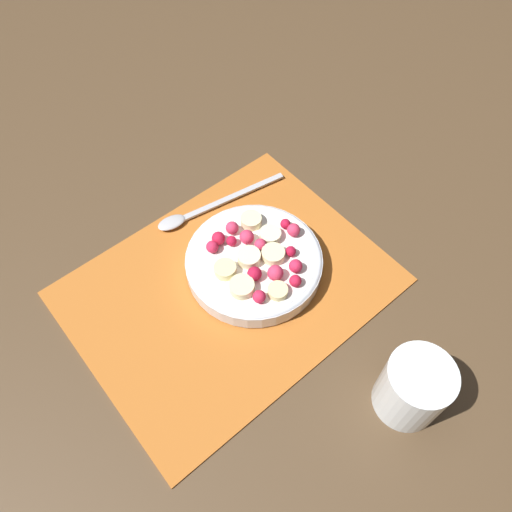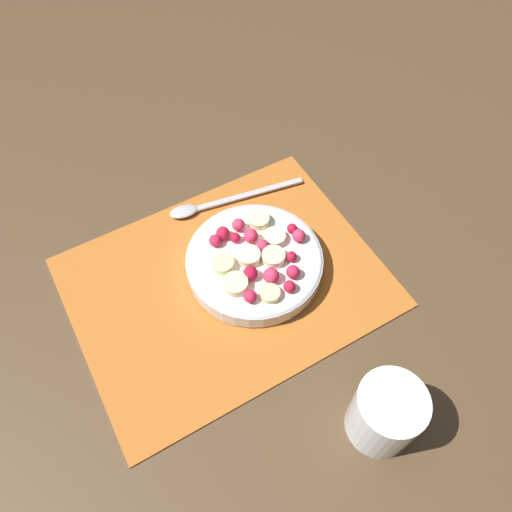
{
  "view_description": "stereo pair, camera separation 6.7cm",
  "coord_description": "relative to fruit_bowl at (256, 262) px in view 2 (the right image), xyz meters",
  "views": [
    {
      "loc": [
        0.19,
        0.29,
        0.6
      ],
      "look_at": [
        -0.04,
        0.0,
        0.04
      ],
      "focal_mm": 35.0,
      "sensor_mm": 36.0,
      "label": 1
    },
    {
      "loc": [
        0.14,
        0.33,
        0.6
      ],
      "look_at": [
        -0.04,
        0.0,
        0.04
      ],
      "focal_mm": 35.0,
      "sensor_mm": 36.0,
      "label": 2
    }
  ],
  "objects": [
    {
      "name": "ground_plane",
      "position": [
        0.04,
        -0.0,
        -0.02
      ],
      "size": [
        3.0,
        3.0,
        0.0
      ],
      "primitive_type": "plane",
      "color": "#4C3823"
    },
    {
      "name": "placemat",
      "position": [
        0.04,
        -0.0,
        -0.02
      ],
      "size": [
        0.41,
        0.32,
        0.01
      ],
      "color": "#B26023",
      "rests_on": "ground_plane"
    },
    {
      "name": "fruit_bowl",
      "position": [
        0.0,
        0.0,
        0.0
      ],
      "size": [
        0.19,
        0.19,
        0.05
      ],
      "color": "silver",
      "rests_on": "placemat"
    },
    {
      "name": "spoon",
      "position": [
        0.0,
        -0.13,
        -0.01
      ],
      "size": [
        0.22,
        0.05,
        0.01
      ],
      "rotation": [
        0.0,
        0.0,
        6.11
      ],
      "color": "#B2B2B7",
      "rests_on": "placemat"
    },
    {
      "name": "drinking_glass",
      "position": [
        -0.02,
        0.25,
        0.02
      ],
      "size": [
        0.08,
        0.08,
        0.09
      ],
      "color": "white",
      "rests_on": "ground_plane"
    }
  ]
}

